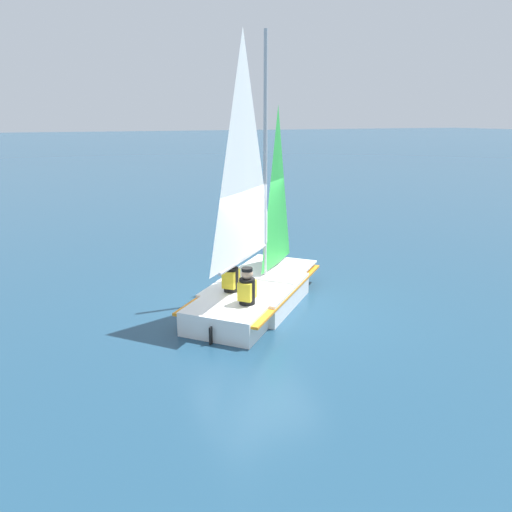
% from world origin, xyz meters
% --- Properties ---
extents(ground_plane, '(260.00, 260.00, 0.00)m').
position_xyz_m(ground_plane, '(0.00, 0.00, 0.00)').
color(ground_plane, navy).
extents(sailboat_main, '(4.00, 4.00, 5.49)m').
position_xyz_m(sailboat_main, '(0.03, -0.03, 0.75)').
color(sailboat_main, white).
rests_on(sailboat_main, ground_plane).
extents(sailor_helm, '(0.42, 0.42, 1.16)m').
position_xyz_m(sailor_helm, '(0.25, -0.65, 0.62)').
color(sailor_helm, black).
rests_on(sailor_helm, ground_plane).
extents(sailor_crew, '(0.42, 0.42, 1.16)m').
position_xyz_m(sailor_crew, '(1.02, -0.61, 0.63)').
color(sailor_crew, black).
rests_on(sailor_crew, ground_plane).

